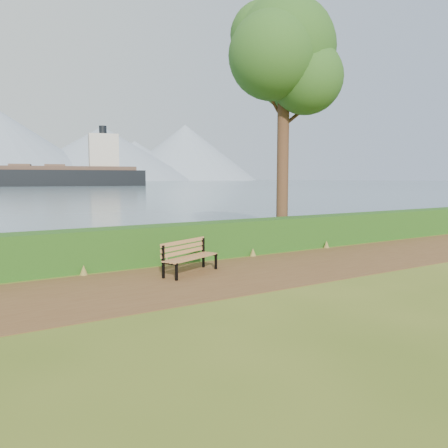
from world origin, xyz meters
TOP-DOWN VIEW (x-y plane):
  - ground at (0.00, 0.00)m, footprint 140.00×140.00m
  - path at (0.00, 0.30)m, footprint 40.00×3.40m
  - hedge at (0.00, 2.60)m, footprint 32.00×0.85m
  - bench at (-1.03, 0.97)m, footprint 1.63×1.06m
  - tree at (3.61, 3.24)m, footprint 4.15×3.48m
  - cargo_ship at (13.49, 124.56)m, footprint 64.16×22.49m

SIDE VIEW (x-z plane):
  - ground at x=0.00m, z-range 0.00..0.00m
  - path at x=0.00m, z-range 0.00..0.01m
  - bench at x=-1.03m, z-range 0.06..0.86m
  - hedge at x=0.00m, z-range 0.00..1.00m
  - cargo_ship at x=13.49m, z-range -6.76..12.50m
  - tree at x=3.61m, z-range 2.03..10.36m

